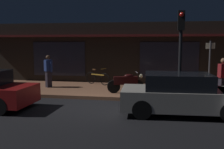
{
  "coord_description": "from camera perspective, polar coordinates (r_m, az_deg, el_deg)",
  "views": [
    {
      "loc": [
        2.63,
        -9.83,
        2.48
      ],
      "look_at": [
        0.46,
        2.4,
        0.95
      ],
      "focal_mm": 42.09,
      "sensor_mm": 36.0,
      "label": 1
    }
  ],
  "objects": [
    {
      "name": "motorcycle",
      "position": [
        12.13,
        3.12,
        -1.68
      ],
      "size": [
        1.68,
        0.67,
        0.97
      ],
      "color": "black",
      "rests_on": "sidewalk_slab"
    },
    {
      "name": "ground_plane",
      "position": [
        10.48,
        -4.82,
        -6.7
      ],
      "size": [
        60.0,
        60.0,
        0.0
      ],
      "primitive_type": "plane",
      "color": "black"
    },
    {
      "name": "sidewalk_slab",
      "position": [
        13.32,
        -1.52,
        -3.39
      ],
      "size": [
        18.0,
        4.0,
        0.15
      ],
      "primitive_type": "cube",
      "color": "brown",
      "rests_on": "ground_plane"
    },
    {
      "name": "sign_post",
      "position": [
        14.29,
        20.46,
        2.69
      ],
      "size": [
        0.44,
        0.09,
        2.4
      ],
      "color": "#47474C",
      "rests_on": "sidewalk_slab"
    },
    {
      "name": "storefront_building",
      "position": [
        16.45,
        0.83,
        4.66
      ],
      "size": [
        18.0,
        3.3,
        3.6
      ],
      "color": "black",
      "rests_on": "ground_plane"
    },
    {
      "name": "person_photographer",
      "position": [
        14.0,
        -13.66,
        0.87
      ],
      "size": [
        0.56,
        0.44,
        1.67
      ],
      "color": "#28232D",
      "rests_on": "sidewalk_slab"
    },
    {
      "name": "bicycle_parked",
      "position": [
        14.56,
        -3.14,
        -0.77
      ],
      "size": [
        1.49,
        0.8,
        0.91
      ],
      "color": "black",
      "rests_on": "sidewalk_slab"
    },
    {
      "name": "person_bystander",
      "position": [
        12.04,
        22.9,
        -0.46
      ],
      "size": [
        0.44,
        0.58,
        1.67
      ],
      "color": "#28232D",
      "rests_on": "sidewalk_slab"
    },
    {
      "name": "parked_car_far",
      "position": [
        9.34,
        14.67,
        -4.17
      ],
      "size": [
        4.18,
        1.96,
        1.42
      ],
      "color": "black",
      "rests_on": "ground_plane"
    },
    {
      "name": "traffic_light_pole",
      "position": [
        9.88,
        14.68,
        6.79
      ],
      "size": [
        0.24,
        0.33,
        3.6
      ],
      "color": "black",
      "rests_on": "ground_plane"
    }
  ]
}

